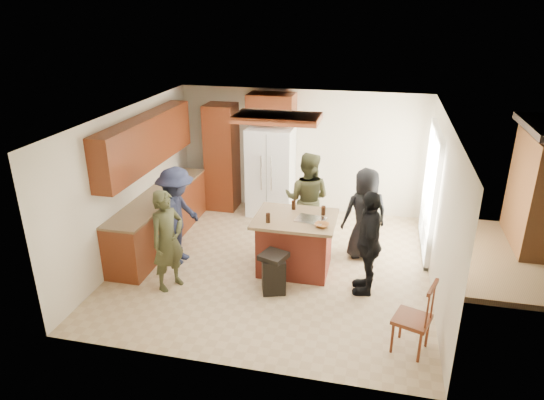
% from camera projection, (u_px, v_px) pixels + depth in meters
% --- Properties ---
extents(room_shell, '(8.00, 5.20, 5.00)m').
position_uv_depth(room_shell, '(542.00, 203.00, 8.35)').
color(room_shell, tan).
rests_on(room_shell, ground).
extents(person_front_left, '(0.64, 0.70, 1.57)m').
position_uv_depth(person_front_left, '(168.00, 240.00, 7.19)').
color(person_front_left, '#383A22').
rests_on(person_front_left, ground).
extents(person_behind_left, '(0.87, 0.58, 1.70)m').
position_uv_depth(person_behind_left, '(307.00, 199.00, 8.53)').
color(person_behind_left, '#393B22').
rests_on(person_behind_left, ground).
extents(person_behind_right, '(0.90, 0.75, 1.57)m').
position_uv_depth(person_behind_right, '(365.00, 214.00, 8.10)').
color(person_behind_right, black).
rests_on(person_behind_right, ground).
extents(person_side_right, '(0.54, 0.98, 1.61)m').
position_uv_depth(person_side_right, '(369.00, 243.00, 7.07)').
color(person_side_right, black).
rests_on(person_side_right, ground).
extents(person_counter, '(0.68, 1.14, 1.66)m').
position_uv_depth(person_counter, '(177.00, 216.00, 7.91)').
color(person_counter, '#1C2138').
rests_on(person_counter, ground).
extents(left_cabinetry, '(0.64, 3.00, 2.30)m').
position_uv_depth(left_cabinetry, '(156.00, 192.00, 8.56)').
color(left_cabinetry, maroon).
rests_on(left_cabinetry, ground).
extents(back_wall_units, '(1.80, 0.60, 2.45)m').
position_uv_depth(back_wall_units, '(234.00, 145.00, 9.83)').
color(back_wall_units, maroon).
rests_on(back_wall_units, ground).
extents(refrigerator, '(0.90, 0.76, 1.80)m').
position_uv_depth(refrigerator, '(271.00, 171.00, 9.78)').
color(refrigerator, white).
rests_on(refrigerator, ground).
extents(kitchen_island, '(1.28, 1.03, 0.93)m').
position_uv_depth(kitchen_island, '(295.00, 243.00, 7.78)').
color(kitchen_island, '#AC3E2C').
rests_on(kitchen_island, ground).
extents(island_items, '(0.99, 0.73, 0.15)m').
position_uv_depth(island_items, '(310.00, 219.00, 7.48)').
color(island_items, silver).
rests_on(island_items, kitchen_island).
extents(trash_bin, '(0.46, 0.46, 0.63)m').
position_uv_depth(trash_bin, '(274.00, 272.00, 7.25)').
color(trash_bin, black).
rests_on(trash_bin, ground).
extents(spindle_chair, '(0.53, 0.53, 0.99)m').
position_uv_depth(spindle_chair, '(414.00, 320.00, 5.94)').
color(spindle_chair, maroon).
rests_on(spindle_chair, ground).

